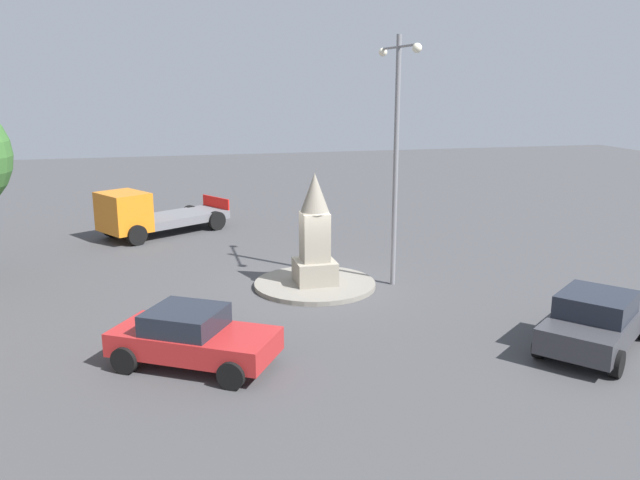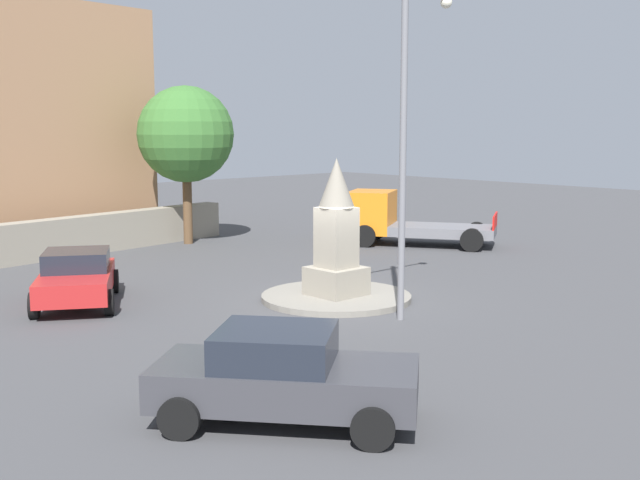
% 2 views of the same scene
% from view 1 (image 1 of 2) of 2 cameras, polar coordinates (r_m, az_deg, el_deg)
% --- Properties ---
extents(ground_plane, '(80.00, 80.00, 0.00)m').
position_cam_1_polar(ground_plane, '(21.45, -0.45, -4.06)').
color(ground_plane, '#424244').
extents(traffic_island, '(3.95, 3.95, 0.15)m').
position_cam_1_polar(traffic_island, '(21.42, -0.45, -3.87)').
color(traffic_island, gray).
rests_on(traffic_island, ground).
extents(monument, '(1.28, 1.28, 3.58)m').
position_cam_1_polar(monument, '(20.98, -0.46, 0.44)').
color(monument, gray).
rests_on(monument, traffic_island).
extents(streetlamp, '(3.21, 0.28, 7.90)m').
position_cam_1_polar(streetlamp, '(20.90, 6.66, 8.78)').
color(streetlamp, slate).
rests_on(streetlamp, ground).
extents(car_red_passing, '(3.45, 4.16, 1.37)m').
position_cam_1_polar(car_red_passing, '(15.79, -11.03, -8.26)').
color(car_red_passing, '#B22323').
rests_on(car_red_passing, ground).
extents(car_dark_grey_near_island, '(3.91, 4.26, 1.48)m').
position_cam_1_polar(car_dark_grey_near_island, '(17.79, 22.84, -6.43)').
color(car_dark_grey_near_island, '#38383D').
rests_on(car_dark_grey_near_island, ground).
extents(truck_orange_parked_right, '(4.61, 5.78, 2.04)m').
position_cam_1_polar(truck_orange_parked_right, '(28.97, -14.80, 2.14)').
color(truck_orange_parked_right, orange).
rests_on(truck_orange_parked_right, ground).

